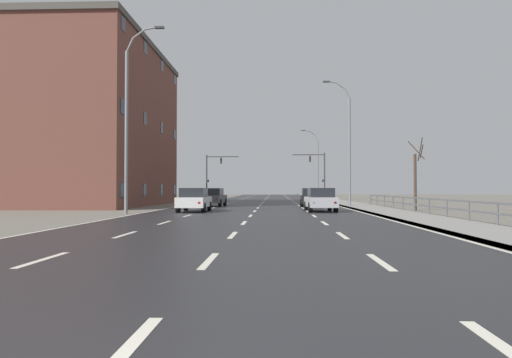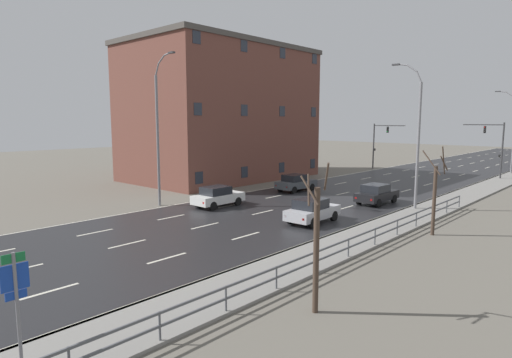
# 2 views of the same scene
# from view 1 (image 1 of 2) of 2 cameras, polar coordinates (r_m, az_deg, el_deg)

# --- Properties ---
(ground_plane) EXTENTS (160.00, 160.00, 0.12)m
(ground_plane) POSITION_cam_1_polar(r_m,az_deg,el_deg) (50.29, 0.80, -3.00)
(ground_plane) COLOR #666056
(road_asphalt_strip) EXTENTS (14.00, 120.00, 0.03)m
(road_asphalt_strip) POSITION_cam_1_polar(r_m,az_deg,el_deg) (62.28, 1.10, -2.59)
(road_asphalt_strip) COLOR #232326
(road_asphalt_strip) RESTS_ON ground
(sidewalk_right) EXTENTS (3.00, 120.00, 0.12)m
(sidewalk_right) POSITION_cam_1_polar(r_m,az_deg,el_deg) (62.67, 8.83, -2.53)
(sidewalk_right) COLOR gray
(sidewalk_right) RESTS_ON ground
(guardrail) EXTENTS (0.07, 34.55, 1.00)m
(guardrail) POSITION_cam_1_polar(r_m,az_deg,el_deg) (26.31, 21.20, -2.87)
(guardrail) COLOR #515459
(guardrail) RESTS_ON ground
(street_lamp_midground) EXTENTS (2.31, 0.24, 10.66)m
(street_lamp_midground) POSITION_cam_1_polar(r_m,az_deg,el_deg) (40.15, 11.11, 4.14)
(street_lamp_midground) COLOR slate
(street_lamp_midground) RESTS_ON ground
(street_lamp_distant) EXTENTS (2.51, 0.24, 10.19)m
(street_lamp_distant) POSITION_cam_1_polar(r_m,az_deg,el_deg) (69.12, 7.39, 1.67)
(street_lamp_distant) COLOR slate
(street_lamp_distant) RESTS_ON ground
(street_lamp_left_bank) EXTENTS (2.37, 0.24, 11.36)m
(street_lamp_left_bank) POSITION_cam_1_polar(r_m,az_deg,el_deg) (29.46, -15.23, 6.77)
(street_lamp_left_bank) COLOR slate
(street_lamp_left_bank) RESTS_ON ground
(traffic_signal_right) EXTENTS (4.33, 0.36, 6.31)m
(traffic_signal_right) POSITION_cam_1_polar(r_m,az_deg,el_deg) (62.66, 7.68, 1.14)
(traffic_signal_right) COLOR #38383A
(traffic_signal_right) RESTS_ON ground
(traffic_signal_left) EXTENTS (4.42, 0.36, 6.12)m
(traffic_signal_left) POSITION_cam_1_polar(r_m,az_deg,el_deg) (63.56, -5.35, 1.01)
(traffic_signal_left) COLOR #38383A
(traffic_signal_left) RESTS_ON ground
(car_far_left) EXTENTS (1.85, 4.11, 1.57)m
(car_far_left) POSITION_cam_1_polar(r_m,az_deg,el_deg) (30.99, -7.52, -2.50)
(car_far_left) COLOR silver
(car_far_left) RESTS_ON ground
(car_mid_centre) EXTENTS (1.92, 4.14, 1.57)m
(car_mid_centre) POSITION_cam_1_polar(r_m,az_deg,el_deg) (39.84, 6.75, -2.22)
(car_mid_centre) COLOR black
(car_mid_centre) RESTS_ON ground
(car_near_right) EXTENTS (2.02, 4.20, 1.57)m
(car_near_right) POSITION_cam_1_polar(r_m,az_deg,el_deg) (40.74, -5.23, -2.20)
(car_near_right) COLOR #474C51
(car_near_right) RESTS_ON ground
(car_near_left) EXTENTS (1.96, 4.16, 1.57)m
(car_near_left) POSITION_cam_1_polar(r_m,az_deg,el_deg) (31.25, 7.84, -2.49)
(car_near_left) COLOR #B7B7BC
(car_near_left) RESTS_ON ground
(brick_building) EXTENTS (13.15, 20.48, 14.72)m
(brick_building) POSITION_cam_1_polar(r_m,az_deg,el_deg) (46.29, -20.10, 6.14)
(brick_building) COLOR brown
(brick_building) RESTS_ON ground
(bare_tree_mid) EXTENTS (1.17, 1.10, 5.11)m
(bare_tree_mid) POSITION_cam_1_polar(r_m,az_deg,el_deg) (34.67, 18.84, 0.10)
(bare_tree_mid) COLOR #423328
(bare_tree_mid) RESTS_ON ground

